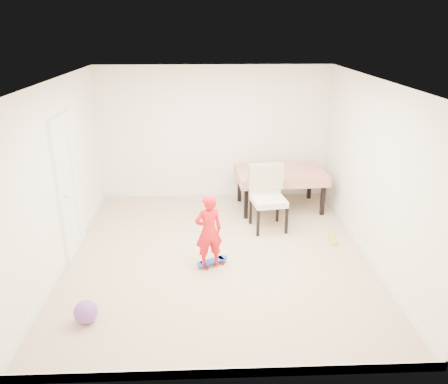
{
  "coord_description": "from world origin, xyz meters",
  "views": [
    {
      "loc": [
        -0.15,
        -5.89,
        3.3
      ],
      "look_at": [
        0.1,
        0.2,
        0.95
      ],
      "focal_mm": 35.0,
      "sensor_mm": 36.0,
      "label": 1
    }
  ],
  "objects_px": {
    "dining_chair": "(269,199)",
    "skateboard": "(212,263)",
    "child": "(209,233)",
    "balloon": "(86,312)",
    "dining_table": "(280,189)"
  },
  "relations": [
    {
      "from": "child",
      "to": "balloon",
      "type": "relative_size",
      "value": 3.91
    },
    {
      "from": "dining_table",
      "to": "balloon",
      "type": "distance_m",
      "value": 4.38
    },
    {
      "from": "dining_table",
      "to": "child",
      "type": "relative_size",
      "value": 1.47
    },
    {
      "from": "dining_chair",
      "to": "balloon",
      "type": "distance_m",
      "value": 3.51
    },
    {
      "from": "dining_table",
      "to": "balloon",
      "type": "relative_size",
      "value": 5.76
    },
    {
      "from": "dining_chair",
      "to": "child",
      "type": "bearing_deg",
      "value": -138.13
    },
    {
      "from": "dining_table",
      "to": "balloon",
      "type": "height_order",
      "value": "dining_table"
    },
    {
      "from": "dining_table",
      "to": "dining_chair",
      "type": "height_order",
      "value": "dining_chair"
    },
    {
      "from": "child",
      "to": "balloon",
      "type": "xyz_separation_m",
      "value": [
        -1.46,
        -1.19,
        -0.41
      ]
    },
    {
      "from": "child",
      "to": "dining_chair",
      "type": "bearing_deg",
      "value": -145.95
    },
    {
      "from": "skateboard",
      "to": "balloon",
      "type": "xyz_separation_m",
      "value": [
        -1.51,
        -1.26,
        0.1
      ]
    },
    {
      "from": "dining_table",
      "to": "skateboard",
      "type": "distance_m",
      "value": 2.49
    },
    {
      "from": "dining_chair",
      "to": "skateboard",
      "type": "relative_size",
      "value": 2.22
    },
    {
      "from": "skateboard",
      "to": "balloon",
      "type": "height_order",
      "value": "balloon"
    },
    {
      "from": "dining_chair",
      "to": "balloon",
      "type": "relative_size",
      "value": 3.92
    }
  ]
}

